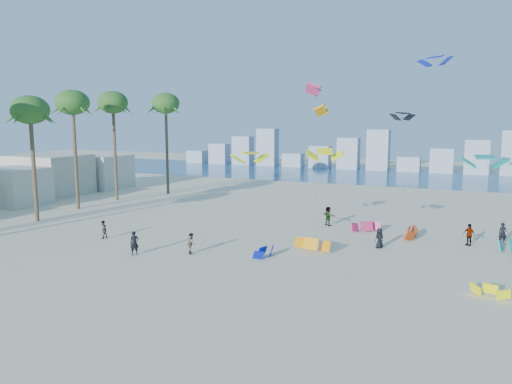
% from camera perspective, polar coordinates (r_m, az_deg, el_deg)
% --- Properties ---
extents(ground, '(220.00, 220.00, 0.00)m').
position_cam_1_polar(ground, '(28.45, -19.46, -13.06)').
color(ground, beige).
rests_on(ground, ground).
extents(ocean, '(220.00, 220.00, 0.00)m').
position_cam_1_polar(ocean, '(93.44, 12.35, 2.02)').
color(ocean, navy).
rests_on(ocean, ground).
extents(kitesurfer_near, '(0.77, 0.79, 1.84)m').
position_cam_1_polar(kitesurfer_near, '(38.08, -14.25, -5.91)').
color(kitesurfer_near, black).
rests_on(kitesurfer_near, ground).
extents(kitesurfer_mid, '(0.96, 1.00, 1.62)m').
position_cam_1_polar(kitesurfer_mid, '(37.62, -7.69, -6.07)').
color(kitesurfer_mid, gray).
rests_on(kitesurfer_mid, ground).
extents(kitesurfers_far, '(37.16, 14.27, 1.88)m').
position_cam_1_polar(kitesurfers_far, '(40.75, 15.46, -5.05)').
color(kitesurfers_far, black).
rests_on(kitesurfers_far, ground).
extents(grounded_kites, '(19.87, 15.34, 1.00)m').
position_cam_1_polar(grounded_kites, '(40.52, 15.90, -5.77)').
color(grounded_kites, '#0B1AC0').
rests_on(grounded_kites, ground).
extents(flying_kites, '(28.64, 30.65, 17.34)m').
position_cam_1_polar(flying_kites, '(43.22, 15.14, 9.21)').
color(flying_kites, '#F2EE0C').
rests_on(flying_kites, ground).
extents(palm_row, '(7.17, 44.80, 15.47)m').
position_cam_1_polar(palm_row, '(53.90, -25.69, 9.46)').
color(palm_row, brown).
rests_on(palm_row, ground).
extents(distant_skyline, '(85.00, 3.00, 8.40)m').
position_cam_1_polar(distant_skyline, '(103.17, 12.89, 4.32)').
color(distant_skyline, '#9EADBF').
rests_on(distant_skyline, ground).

